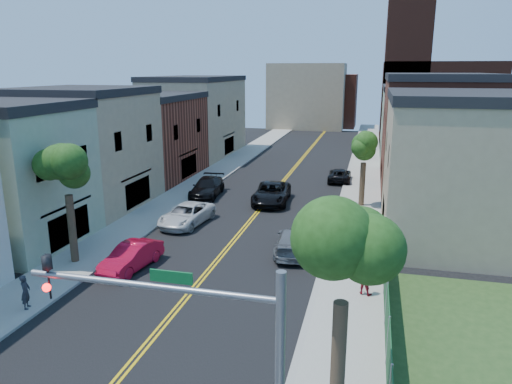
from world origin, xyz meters
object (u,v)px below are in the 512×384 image
Objects in this scene: white_pickup at (187,215)px; pedestrian_right at (365,278)px; red_sedan at (131,257)px; black_suv_lane at (272,193)px; black_car_left at (207,187)px; silver_car_right at (312,218)px; dark_car_right_far at (340,175)px; black_car_right at (311,238)px; grey_car_right at (293,241)px; grey_car_left at (182,215)px; pedestrian_left at (26,292)px.

pedestrian_right reaches higher than white_pickup.
red_sedan is 0.73× the size of black_suv_lane.
silver_car_right is (10.20, -6.49, -0.07)m from black_car_left.
black_car_left reaches higher than dark_car_right_far.
black_car_right is 0.69× the size of black_suv_lane.
grey_car_right is 1.15× the size of silver_car_right.
black_car_right is 10.77m from black_suv_lane.
dark_car_right_far is at bearing -100.06° from silver_car_right.
black_car_right is at bearing 38.43° from red_sedan.
dark_car_right_far is (1.36, 20.06, -0.09)m from grey_car_right.
black_suv_lane is at bearing 60.42° from grey_car_left.
dark_car_right_far is at bearing -62.83° from pedestrian_right.
pedestrian_right is (4.39, -4.89, 0.23)m from grey_car_right.
red_sedan is 0.83× the size of white_pickup.
black_car_left reaches higher than white_pickup.
black_suv_lane is at bearing -61.00° from silver_car_right.
black_car_right is 2.57× the size of pedestrian_left.
pedestrian_right is (3.03, -24.96, 0.32)m from dark_car_right_far.
pedestrian_right is (12.84, -0.31, 0.25)m from red_sedan.
white_pickup is at bearing -13.34° from pedestrian_right.
white_pickup is 7.94m from black_car_left.
white_pickup is 1.04× the size of grey_car_right.
black_suv_lane is at bearing -11.71° from black_car_left.
silver_car_right is (-0.43, 3.95, 0.02)m from black_car_right.
red_sedan is 2.68× the size of pedestrian_right.
black_suv_lane reaches higher than red_sedan.
dark_car_right_far is 2.84× the size of pedestrian_right.
red_sedan is 1.09× the size of grey_car_left.
pedestrian_right is at bearing 126.94° from grey_car_right.
grey_car_right is at bearing -75.38° from black_suv_lane.
dark_car_right_far is (10.15, 16.50, -0.04)m from grey_car_left.
white_pickup is 1.32× the size of grey_car_left.
dark_car_right_far is at bearing 65.90° from white_pickup.
dark_car_right_far is 10.59m from black_suv_lane.
silver_car_right is 2.72× the size of pedestrian_left.
grey_car_right is at bearing -54.80° from black_car_left.
black_car_left is 14.97m from grey_car_right.
black_car_right is at bearing 89.18° from silver_car_right.
black_car_right is (9.43, 5.59, -0.01)m from red_sedan.
silver_car_right is 18.93m from pedestrian_left.
red_sedan is 16.05m from black_suv_lane.
silver_car_right reaches higher than black_car_right.
black_car_left is at bearing 169.07° from black_suv_lane.
dark_car_right_far is 0.77× the size of black_suv_lane.
black_car_left is 21.64m from pedestrian_left.
black_suv_lane is at bearing -56.70° from black_car_right.
black_suv_lane is 22.10m from pedestrian_left.
white_pickup is 0.88× the size of black_suv_lane.
white_pickup is 1.20× the size of silver_car_right.
black_car_left reaches higher than grey_car_right.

